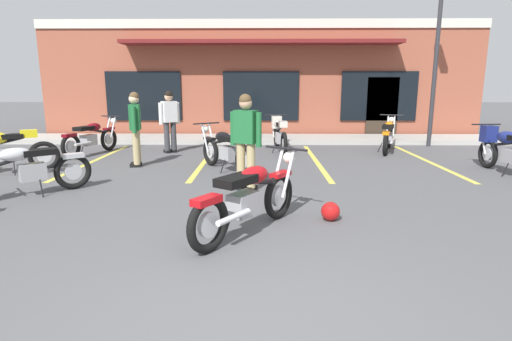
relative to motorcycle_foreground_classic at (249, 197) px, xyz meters
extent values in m
plane|color=#515154|center=(0.13, 1.24, -0.46)|extent=(80.00, 80.00, 0.00)
cube|color=#A8A59E|center=(0.13, 8.60, -0.39)|extent=(22.00, 1.80, 0.14)
cube|color=brown|center=(0.13, 12.75, 1.55)|extent=(15.47, 6.24, 4.02)
cube|color=beige|center=(0.13, 9.60, 3.41)|extent=(15.47, 0.06, 0.30)
cube|color=black|center=(-3.99, 9.59, 0.99)|extent=(2.64, 0.06, 1.70)
cube|color=black|center=(0.13, 9.59, 0.99)|extent=(2.64, 0.06, 1.70)
cube|color=black|center=(4.26, 9.59, 0.99)|extent=(2.64, 0.06, 1.70)
cube|color=#33281E|center=(4.39, 9.59, 0.59)|extent=(1.10, 0.06, 2.10)
cube|color=maroon|center=(0.13, 9.18, 2.76)|extent=(9.28, 0.90, 0.12)
cube|color=#DBCC4C|center=(-3.95, 5.00, -0.46)|extent=(0.12, 4.80, 0.01)
cube|color=#DBCC4C|center=(-1.23, 5.00, -0.46)|extent=(0.12, 4.80, 0.01)
cube|color=#DBCC4C|center=(1.49, 5.00, -0.46)|extent=(0.12, 4.80, 0.01)
cube|color=#DBCC4C|center=(4.22, 5.00, -0.46)|extent=(0.12, 4.80, 0.01)
torus|color=black|center=(-0.42, -0.61, -0.14)|extent=(0.45, 0.58, 0.64)
cylinder|color=#B7B7BC|center=(-0.42, -0.61, -0.14)|extent=(0.21, 0.27, 0.29)
torus|color=black|center=(0.39, 0.58, -0.14)|extent=(0.45, 0.58, 0.64)
cylinder|color=#B7B7BC|center=(0.39, 0.58, -0.14)|extent=(0.21, 0.27, 0.29)
cylinder|color=silver|center=(0.38, 0.71, 0.18)|extent=(0.22, 0.29, 0.66)
cylinder|color=silver|center=(0.52, 0.61, 0.18)|extent=(0.22, 0.29, 0.66)
cylinder|color=black|center=(0.50, 0.72, 0.50)|extent=(0.56, 0.40, 0.03)
sphere|color=silver|center=(0.54, 0.79, 0.36)|extent=(0.24, 0.24, 0.17)
cube|color=#B70F14|center=(0.42, 0.61, 0.16)|extent=(0.32, 0.38, 0.06)
cube|color=#9E9EA3|center=(-0.06, -0.08, -0.06)|extent=(0.42, 0.47, 0.28)
cylinder|color=silver|center=(-0.15, -0.47, -0.10)|extent=(0.37, 0.49, 0.07)
cylinder|color=black|center=(0.05, 0.08, 0.18)|extent=(0.58, 0.81, 0.26)
ellipsoid|color=#B70F14|center=(0.06, 0.10, 0.26)|extent=(0.49, 0.54, 0.22)
cube|color=black|center=(-0.14, -0.20, 0.26)|extent=(0.53, 0.59, 0.10)
cube|color=#B70F14|center=(-0.43, -0.63, 0.14)|extent=(0.34, 0.39, 0.08)
cylinder|color=black|center=(-0.25, -0.04, -0.32)|extent=(0.12, 0.10, 0.29)
torus|color=black|center=(-0.19, 3.18, -0.14)|extent=(0.45, 0.58, 0.64)
cylinder|color=#B7B7BC|center=(-0.19, 3.18, -0.14)|extent=(0.21, 0.27, 0.29)
torus|color=black|center=(-1.01, 4.36, -0.14)|extent=(0.45, 0.58, 0.64)
cylinder|color=#B7B7BC|center=(-1.01, 4.36, -0.14)|extent=(0.21, 0.27, 0.29)
cylinder|color=silver|center=(-1.14, 4.39, 0.18)|extent=(0.22, 0.29, 0.66)
cylinder|color=silver|center=(-1.00, 4.49, 0.18)|extent=(0.22, 0.29, 0.66)
cylinder|color=black|center=(-1.12, 4.50, 0.50)|extent=(0.56, 0.41, 0.03)
sphere|color=silver|center=(-1.16, 4.57, 0.36)|extent=(0.24, 0.24, 0.17)
cube|color=black|center=(-1.04, 4.39, 0.16)|extent=(0.32, 0.38, 0.06)
cube|color=#9E9EA3|center=(-0.55, 3.70, -0.06)|extent=(0.43, 0.47, 0.28)
cylinder|color=silver|center=(-0.23, 3.48, -0.10)|extent=(0.37, 0.49, 0.07)
cylinder|color=black|center=(-0.67, 3.87, 0.18)|extent=(0.59, 0.81, 0.26)
ellipsoid|color=black|center=(-0.68, 3.88, 0.26)|extent=(0.49, 0.54, 0.22)
cube|color=black|center=(-0.47, 3.59, 0.26)|extent=(0.53, 0.59, 0.10)
cube|color=black|center=(-0.17, 3.16, 0.14)|extent=(0.34, 0.39, 0.08)
cylinder|color=black|center=(-0.66, 3.54, -0.32)|extent=(0.12, 0.10, 0.29)
torus|color=black|center=(-3.18, 2.15, -0.14)|extent=(0.54, 0.50, 0.64)
cylinder|color=#B7B7BC|center=(-3.18, 2.15, -0.14)|extent=(0.25, 0.24, 0.29)
cube|color=#9E9EA3|center=(-3.66, 1.73, -0.06)|extent=(0.46, 0.45, 0.28)
cylinder|color=silver|center=(-3.48, 2.08, -0.10)|extent=(0.46, 0.42, 0.07)
cylinder|color=black|center=(-3.81, 1.59, 0.18)|extent=(0.74, 0.67, 0.26)
ellipsoid|color=silver|center=(-3.83, 1.58, 0.26)|extent=(0.53, 0.51, 0.22)
cube|color=black|center=(-3.56, 1.82, 0.26)|extent=(0.57, 0.56, 0.10)
cube|color=silver|center=(-3.17, 2.17, 0.14)|extent=(0.38, 0.36, 0.08)
cylinder|color=black|center=(-3.49, 1.64, -0.32)|extent=(0.11, 0.12, 0.29)
torus|color=black|center=(-4.62, 5.16, -0.14)|extent=(0.29, 0.64, 0.64)
cylinder|color=#B7B7BC|center=(-4.62, 5.16, -0.14)|extent=(0.15, 0.29, 0.29)
torus|color=black|center=(-4.18, 6.53, -0.14)|extent=(0.29, 0.64, 0.64)
cylinder|color=#B7B7BC|center=(-4.18, 6.53, -0.14)|extent=(0.15, 0.29, 0.29)
cylinder|color=silver|center=(-4.23, 6.66, 0.18)|extent=(0.14, 0.32, 0.66)
cylinder|color=silver|center=(-4.06, 6.60, 0.18)|extent=(0.14, 0.32, 0.66)
cylinder|color=black|center=(-4.12, 6.70, 0.50)|extent=(0.64, 0.23, 0.03)
sphere|color=silver|center=(-4.10, 6.78, 0.36)|extent=(0.21, 0.21, 0.17)
cube|color=maroon|center=(-4.16, 6.57, 0.16)|extent=(0.24, 0.39, 0.06)
cube|color=#9E9EA3|center=(-4.42, 5.77, -0.06)|extent=(0.35, 0.45, 0.28)
cylinder|color=silver|center=(-4.40, 5.38, -0.10)|extent=(0.24, 0.54, 0.07)
cylinder|color=black|center=(-4.36, 5.96, 0.18)|extent=(0.35, 0.91, 0.26)
ellipsoid|color=maroon|center=(-4.36, 5.98, 0.26)|extent=(0.40, 0.54, 0.22)
cube|color=black|center=(-4.47, 5.64, 0.26)|extent=(0.43, 0.58, 0.10)
cube|color=maroon|center=(-4.63, 5.14, 0.14)|extent=(0.26, 0.39, 0.08)
cylinder|color=black|center=(-4.62, 5.76, -0.32)|extent=(0.14, 0.06, 0.29)
torus|color=black|center=(3.41, 5.76, -0.14)|extent=(0.33, 0.63, 0.64)
cylinder|color=#B7B7BC|center=(3.41, 5.76, -0.14)|extent=(0.16, 0.29, 0.29)
torus|color=black|center=(3.93, 7.10, -0.14)|extent=(0.33, 0.63, 0.64)
cylinder|color=#B7B7BC|center=(3.93, 7.10, -0.14)|extent=(0.16, 0.29, 0.29)
cylinder|color=silver|center=(3.89, 7.22, 0.18)|extent=(0.16, 0.32, 0.66)
cylinder|color=silver|center=(4.05, 7.16, 0.18)|extent=(0.16, 0.32, 0.66)
cylinder|color=black|center=(4.00, 7.27, 0.50)|extent=(0.63, 0.27, 0.03)
sphere|color=silver|center=(4.03, 7.34, 0.36)|extent=(0.22, 0.22, 0.17)
cube|color=orange|center=(3.95, 7.14, 0.16)|extent=(0.26, 0.39, 0.06)
cube|color=#9E9EA3|center=(3.64, 6.35, -0.06)|extent=(0.37, 0.46, 0.28)
cylinder|color=silver|center=(3.64, 5.96, -0.10)|extent=(0.26, 0.54, 0.07)
cylinder|color=black|center=(3.72, 6.54, 0.18)|extent=(0.40, 0.90, 0.26)
ellipsoid|color=orange|center=(3.72, 6.56, 0.26)|extent=(0.42, 0.54, 0.22)
cube|color=black|center=(3.59, 6.22, 0.26)|extent=(0.45, 0.59, 0.10)
cube|color=orange|center=(3.40, 5.74, 0.14)|extent=(0.28, 0.39, 0.08)
cylinder|color=black|center=(3.45, 6.35, -0.32)|extent=(0.13, 0.07, 0.29)
torus|color=black|center=(0.74, 5.61, -0.14)|extent=(0.16, 0.65, 0.64)
cylinder|color=#B7B7BC|center=(0.74, 5.61, -0.14)|extent=(0.09, 0.29, 0.29)
torus|color=black|center=(0.60, 7.04, -0.14)|extent=(0.16, 0.65, 0.64)
cylinder|color=#B7B7BC|center=(0.60, 7.04, -0.14)|extent=(0.09, 0.29, 0.29)
cylinder|color=silver|center=(0.50, 7.13, 0.18)|extent=(0.08, 0.33, 0.66)
cylinder|color=silver|center=(0.68, 7.15, 0.18)|extent=(0.08, 0.33, 0.66)
cylinder|color=black|center=(0.58, 7.22, 0.50)|extent=(0.66, 0.10, 0.03)
sphere|color=silver|center=(0.57, 7.30, 0.36)|extent=(0.19, 0.19, 0.17)
cube|color=beige|center=(0.60, 7.08, 0.16)|extent=(0.17, 0.37, 0.06)
cube|color=#9E9EA3|center=(0.68, 6.25, -0.06)|extent=(0.28, 0.42, 0.28)
cylinder|color=silver|center=(0.85, 5.89, -0.10)|extent=(0.12, 0.55, 0.07)
cylinder|color=black|center=(0.66, 6.45, 0.18)|extent=(0.15, 0.94, 0.26)
ellipsoid|color=beige|center=(0.65, 6.49, 0.30)|extent=(0.35, 0.55, 0.26)
cube|color=beige|center=(0.59, 7.09, 0.30)|extent=(0.30, 0.27, 0.36)
cube|color=black|center=(0.69, 6.15, 0.32)|extent=(0.28, 0.42, 0.10)
cube|color=beige|center=(0.72, 5.85, 0.36)|extent=(0.23, 0.34, 0.16)
cylinder|color=black|center=(0.50, 6.16, -0.32)|extent=(0.14, 0.04, 0.29)
torus|color=black|center=(5.20, 4.15, -0.14)|extent=(0.15, 0.65, 0.64)
cylinder|color=#B7B7BC|center=(5.20, 4.15, -0.14)|extent=(0.08, 0.29, 0.29)
cylinder|color=silver|center=(5.10, 4.25, 0.18)|extent=(0.07, 0.33, 0.66)
cylinder|color=silver|center=(5.28, 4.26, 0.18)|extent=(0.07, 0.33, 0.66)
cylinder|color=black|center=(5.19, 4.33, 0.50)|extent=(0.66, 0.08, 0.03)
sphere|color=silver|center=(5.18, 4.41, 0.36)|extent=(0.18, 0.18, 0.17)
cube|color=navy|center=(5.20, 4.19, 0.16)|extent=(0.17, 0.37, 0.06)
cylinder|color=black|center=(5.25, 3.55, 0.18)|extent=(0.13, 0.94, 0.26)
ellipsoid|color=navy|center=(5.25, 3.59, 0.30)|extent=(0.34, 0.54, 0.26)
cube|color=navy|center=(5.20, 4.20, 0.30)|extent=(0.30, 0.26, 0.36)
cylinder|color=black|center=(5.09, 3.27, -0.32)|extent=(0.14, 0.03, 0.29)
torus|color=black|center=(-4.54, 3.74, -0.14)|extent=(0.61, 0.40, 0.64)
cylinder|color=#B7B7BC|center=(-4.54, 3.74, -0.14)|extent=(0.28, 0.19, 0.29)
cube|color=#9E9EA3|center=(-5.10, 3.42, -0.06)|extent=(0.47, 0.41, 0.28)
cylinder|color=silver|center=(-4.84, 3.73, -0.10)|extent=(0.51, 0.33, 0.07)
cube|color=black|center=(-5.01, 3.47, 0.32)|extent=(0.47, 0.41, 0.10)
cube|color=yellow|center=(-4.75, 3.62, 0.36)|extent=(0.38, 0.33, 0.16)
cylinder|color=black|center=(-4.95, 3.30, -0.32)|extent=(0.09, 0.13, 0.29)
cube|color=black|center=(-2.44, 6.13, -0.42)|extent=(0.23, 0.25, 0.08)
cube|color=black|center=(-2.29, 6.26, -0.42)|extent=(0.23, 0.25, 0.08)
cylinder|color=#38383D|center=(-2.42, 6.10, 0.00)|extent=(0.21, 0.21, 0.80)
cylinder|color=#38383D|center=(-2.26, 6.23, 0.00)|extent=(0.21, 0.21, 0.80)
cube|color=silver|center=(-2.34, 6.17, 0.66)|extent=(0.43, 0.41, 0.56)
cylinder|color=silver|center=(-2.54, 6.01, 0.62)|extent=(0.14, 0.14, 0.58)
cylinder|color=silver|center=(-2.14, 6.32, 0.62)|extent=(0.14, 0.14, 0.58)
sphere|color=tan|center=(-2.34, 6.17, 1.06)|extent=(0.31, 0.31, 0.22)
sphere|color=black|center=(-2.33, 6.16, 1.11)|extent=(0.29, 0.29, 0.21)
cube|color=black|center=(-0.19, 2.19, -0.42)|extent=(0.20, 0.26, 0.08)
cube|color=black|center=(-0.01, 2.10, -0.42)|extent=(0.20, 0.26, 0.08)
cylinder|color=tan|center=(-0.21, 2.15, 0.00)|extent=(0.20, 0.20, 0.80)
cylinder|color=tan|center=(-0.03, 2.06, 0.00)|extent=(0.20, 0.20, 0.80)
cube|color=#1E6633|center=(-0.12, 2.11, 0.66)|extent=(0.44, 0.37, 0.56)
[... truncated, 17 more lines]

